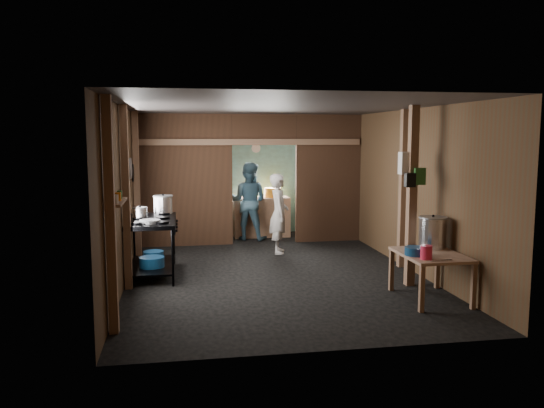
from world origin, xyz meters
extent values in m
cube|color=black|center=(0.00, 0.00, 0.00)|extent=(4.50, 7.00, 0.00)
cube|color=#3B3836|center=(0.00, 0.00, 2.60)|extent=(4.50, 7.00, 0.00)
cube|color=#44331F|center=(0.00, 3.50, 1.30)|extent=(4.50, 0.00, 2.60)
cube|color=#44331F|center=(0.00, -3.50, 1.30)|extent=(4.50, 0.00, 2.60)
cube|color=#44331F|center=(-2.25, 0.00, 1.30)|extent=(0.00, 7.00, 2.60)
cube|color=#44331F|center=(2.25, 0.00, 1.30)|extent=(0.00, 7.00, 2.60)
cube|color=#4D2D1A|center=(-1.32, 2.20, 1.30)|extent=(1.85, 0.10, 2.60)
cube|color=#4D2D1A|center=(1.57, 2.20, 1.30)|extent=(1.35, 0.10, 2.60)
cube|color=#4D2D1A|center=(0.25, 2.20, 2.30)|extent=(1.30, 0.10, 0.60)
cube|color=#76CAC2|center=(0.00, 3.44, 1.25)|extent=(4.40, 0.06, 2.50)
cube|color=#926446|center=(0.30, 2.95, 0.42)|extent=(1.20, 0.50, 0.85)
cylinder|color=silver|center=(0.25, 3.40, 1.90)|extent=(0.20, 0.03, 0.20)
cube|color=#926446|center=(-2.18, -2.60, 1.30)|extent=(0.10, 0.12, 2.60)
cube|color=#926446|center=(-2.18, -0.80, 1.30)|extent=(0.10, 0.12, 2.60)
cube|color=#926446|center=(-2.18, 1.20, 1.30)|extent=(0.10, 0.12, 2.60)
cube|color=#926446|center=(2.18, -0.20, 1.30)|extent=(0.10, 0.12, 2.60)
cube|color=#926446|center=(1.85, -1.30, 1.30)|extent=(0.12, 0.12, 2.60)
cube|color=#926446|center=(0.00, 2.15, 2.05)|extent=(4.40, 0.12, 0.12)
cylinder|color=gray|center=(-2.21, 0.40, 1.65)|extent=(0.03, 0.34, 0.34)
cylinder|color=black|center=(-2.21, 0.80, 1.55)|extent=(0.03, 0.30, 0.30)
cube|color=#926446|center=(-2.15, -2.10, 1.40)|extent=(0.14, 0.80, 0.03)
cylinder|color=silver|center=(-2.15, -2.35, 1.47)|extent=(0.07, 0.07, 0.10)
cylinder|color=orange|center=(-2.15, -2.10, 1.47)|extent=(0.08, 0.08, 0.10)
cylinder|color=#286427|center=(-2.15, -1.88, 1.47)|extent=(0.06, 0.06, 0.10)
cube|color=silver|center=(1.80, -1.22, 1.78)|extent=(0.22, 0.15, 0.32)
cube|color=#286427|center=(1.92, -1.36, 1.60)|extent=(0.16, 0.12, 0.24)
cube|color=black|center=(1.78, -1.38, 1.55)|extent=(0.14, 0.10, 0.20)
cylinder|color=silver|center=(-2.05, 0.42, 0.94)|extent=(0.20, 0.20, 0.10)
cylinder|color=navy|center=(-1.88, -0.26, 0.25)|extent=(0.38, 0.38, 0.16)
cylinder|color=navy|center=(-1.88, 0.29, 0.24)|extent=(0.33, 0.33, 0.13)
cylinder|color=navy|center=(1.58, -2.07, 0.68)|extent=(0.35, 0.35, 0.11)
cylinder|color=#E72749|center=(1.61, -2.32, 0.71)|extent=(0.15, 0.15, 0.18)
cube|color=silver|center=(1.76, -2.43, 0.63)|extent=(0.30, 0.05, 0.01)
cylinder|color=orange|center=(0.55, 2.95, 0.95)|extent=(0.36, 0.36, 0.20)
cylinder|color=#AB0003|center=(-0.03, 2.95, 0.92)|extent=(0.11, 0.11, 0.13)
imported|color=silver|center=(0.37, 1.21, 0.74)|extent=(0.42, 0.58, 1.48)
imported|color=#41677A|center=(-0.02, 2.63, 0.81)|extent=(0.97, 0.87, 1.63)
camera|label=1|loc=(-1.43, -8.64, 2.17)|focal=36.08mm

